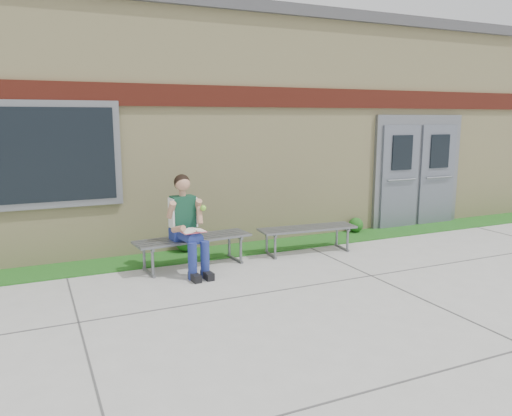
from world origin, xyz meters
name	(u,v)px	position (x,y,z in m)	size (l,w,h in m)	color
ground	(332,297)	(0.00, 0.00, 0.00)	(80.00, 80.00, 0.00)	#9E9E99
grass_strip	(249,248)	(0.00, 2.60, 0.01)	(16.00, 0.80, 0.02)	#155017
school_building	(189,124)	(0.00, 5.99, 2.10)	(16.20, 6.22, 4.20)	beige
bench_left	(193,244)	(-1.19, 2.00, 0.36)	(1.81, 0.66, 0.46)	slate
bench_right	(308,233)	(0.81, 2.00, 0.33)	(1.69, 0.59, 0.43)	slate
girl	(187,223)	(-1.34, 1.78, 0.74)	(0.55, 0.89, 1.44)	navy
shrub_mid	(186,241)	(-1.06, 2.85, 0.20)	(0.36, 0.36, 0.36)	#155017
shrub_east	(356,225)	(2.41, 2.85, 0.16)	(0.28, 0.28, 0.28)	#155017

